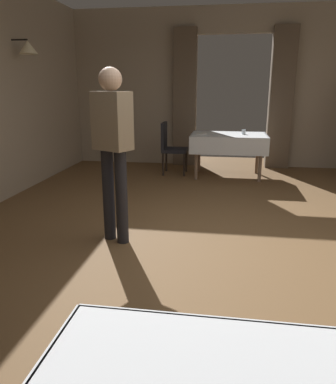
% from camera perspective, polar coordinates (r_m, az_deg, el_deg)
% --- Properties ---
extents(ground, '(10.08, 10.08, 0.00)m').
position_cam_1_polar(ground, '(3.77, 9.54, -8.58)').
color(ground, brown).
extents(wall_back, '(6.40, 0.27, 3.00)m').
position_cam_1_polar(wall_back, '(7.62, 9.84, 15.41)').
color(wall_back, gray).
rests_on(wall_back, ground).
extents(dining_table_mid, '(1.30, 0.89, 0.75)m').
position_cam_1_polar(dining_table_mid, '(6.63, 9.26, 7.84)').
color(dining_table_mid, '#7A604C').
rests_on(dining_table_mid, ground).
extents(chair_mid_left, '(0.44, 0.44, 0.93)m').
position_cam_1_polar(chair_mid_left, '(6.80, 0.39, 7.11)').
color(chair_mid_left, black).
rests_on(chair_mid_left, ground).
extents(plate_mid_a, '(0.20, 0.20, 0.01)m').
position_cam_1_polar(plate_mid_a, '(6.57, 5.19, 8.87)').
color(plate_mid_a, white).
rests_on(plate_mid_a, dining_table_mid).
extents(glass_mid_b, '(0.07, 0.07, 0.08)m').
position_cam_1_polar(glass_mid_b, '(6.65, 11.51, 9.00)').
color(glass_mid_b, silver).
rests_on(glass_mid_b, dining_table_mid).
extents(person_diner_standing_aside, '(0.42, 0.36, 1.72)m').
position_cam_1_polar(person_diner_standing_aside, '(3.69, -8.44, 7.57)').
color(person_diner_standing_aside, black).
rests_on(person_diner_standing_aside, ground).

